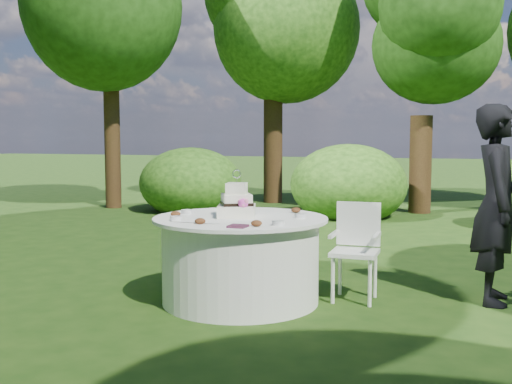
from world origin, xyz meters
TOP-DOWN VIEW (x-y plane):
  - ground at (0.00, 0.00)m, footprint 80.00×80.00m
  - napkins at (0.22, -0.57)m, footprint 0.14×0.14m
  - feather_plume at (-0.21, -0.47)m, footprint 0.48×0.07m
  - guest at (2.14, 0.79)m, footprint 0.45×0.66m
  - table at (0.00, 0.00)m, footprint 1.56×1.56m
  - cake at (-0.04, 0.01)m, footprint 0.42×0.42m
  - chair at (0.95, 0.48)m, footprint 0.43×0.42m
  - votives at (-0.05, -0.05)m, footprint 1.17×0.94m
  - petal_cups at (0.00, -0.17)m, footprint 1.02×1.09m

SIDE VIEW (x-z plane):
  - ground at x=0.00m, z-range 0.00..0.00m
  - table at x=0.00m, z-range 0.00..0.77m
  - chair at x=0.95m, z-range 0.08..0.96m
  - feather_plume at x=-0.21m, z-range 0.77..0.78m
  - napkins at x=0.22m, z-range 0.77..0.79m
  - votives at x=-0.05m, z-range 0.77..0.81m
  - petal_cups at x=0.00m, z-range 0.77..0.82m
  - cake at x=-0.04m, z-range 0.67..1.10m
  - guest at x=2.14m, z-range 0.00..1.77m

